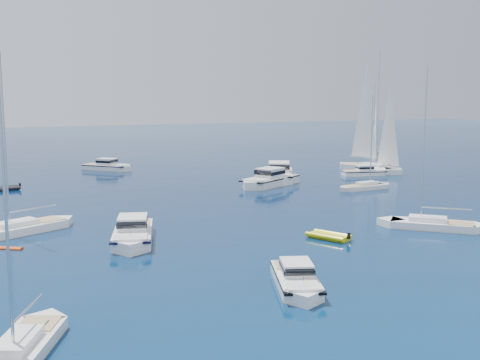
# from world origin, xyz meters

# --- Properties ---
(ground) EXTENTS (400.00, 400.00, 0.00)m
(ground) POSITION_xyz_m (0.00, 0.00, 0.00)
(ground) COLOR navy
(ground) RESTS_ON ground
(motor_cruiser_near) EXTENTS (5.00, 7.98, 2.01)m
(motor_cruiser_near) POSITION_xyz_m (-10.22, -2.40, 0.00)
(motor_cruiser_near) COLOR silver
(motor_cruiser_near) RESTS_ON ground
(motor_cruiser_left) EXTENTS (5.81, 10.14, 2.54)m
(motor_cruiser_left) POSITION_xyz_m (-16.07, 12.69, 0.00)
(motor_cruiser_left) COLOR white
(motor_cruiser_left) RESTS_ON ground
(motor_cruiser_centre) EXTENTS (11.26, 8.26, 2.89)m
(motor_cruiser_centre) POSITION_xyz_m (7.26, 33.67, 0.00)
(motor_cruiser_centre) COLOR silver
(motor_cruiser_centre) RESTS_ON ground
(motor_cruiser_far_r) EXTENTS (7.73, 4.19, 1.94)m
(motor_cruiser_far_r) POSITION_xyz_m (24.55, 36.40, 0.00)
(motor_cruiser_far_r) COLOR white
(motor_cruiser_far_r) RESTS_ON ground
(motor_cruiser_distant) EXTENTS (9.17, 12.34, 3.17)m
(motor_cruiser_distant) POSITION_xyz_m (10.82, 37.43, 0.00)
(motor_cruiser_distant) COLOR white
(motor_cruiser_distant) RESTS_ON ground
(motor_cruiser_horizon) EXTENTS (7.96, 8.42, 2.33)m
(motor_cruiser_horizon) POSITION_xyz_m (-7.72, 58.37, 0.00)
(motor_cruiser_horizon) COLOR silver
(motor_cruiser_horizon) RESTS_ON ground
(sailboat_fore) EXTENTS (5.78, 8.78, 12.73)m
(sailboat_fore) POSITION_xyz_m (-25.78, -5.00, 0.00)
(sailboat_fore) COLOR silver
(sailboat_fore) RESTS_ON ground
(sailboat_mid_r) EXTENTS (8.73, 8.65, 14.34)m
(sailboat_mid_r) POSITION_xyz_m (8.37, 6.06, 0.00)
(sailboat_mid_r) COLOR white
(sailboat_mid_r) RESTS_ON ground
(sailboat_mid_l) EXTENTS (10.56, 6.89, 15.30)m
(sailboat_mid_l) POSITION_xyz_m (-23.66, 19.62, 0.00)
(sailboat_mid_l) COLOR white
(sailboat_mid_l) RESTS_ON ground
(sailboat_centre) EXTENTS (8.21, 2.58, 11.91)m
(sailboat_centre) POSITION_xyz_m (16.49, 25.98, 0.00)
(sailboat_centre) COLOR silver
(sailboat_centre) RESTS_ON ground
(sailboat_sails_r) EXTENTS (5.87, 13.10, 18.66)m
(sailboat_sails_r) POSITION_xyz_m (28.09, 40.03, 0.00)
(sailboat_sails_r) COLOR white
(sailboat_sails_r) RESTS_ON ground
(sailboat_sails_far) EXTENTS (7.07, 10.16, 14.86)m
(sailboat_sails_far) POSITION_xyz_m (50.44, 67.91, 0.00)
(sailboat_sails_far) COLOR white
(sailboat_sails_far) RESTS_ON ground
(tender_yellow) EXTENTS (3.32, 4.10, 0.95)m
(tender_yellow) POSITION_xyz_m (-1.71, 6.86, 0.00)
(tender_yellow) COLOR #CCCB0C
(tender_yellow) RESTS_ON ground
(tender_grey_far) EXTENTS (4.28, 2.76, 0.95)m
(tender_grey_far) POSITION_xyz_m (-23.68, 44.11, 0.00)
(tender_grey_far) COLOR black
(tender_grey_far) RESTS_ON ground
(kayak_orange) EXTENTS (2.59, 2.08, 0.30)m
(kayak_orange) POSITION_xyz_m (-25.29, 14.64, 0.00)
(kayak_orange) COLOR #D43D09
(kayak_orange) RESTS_ON ground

